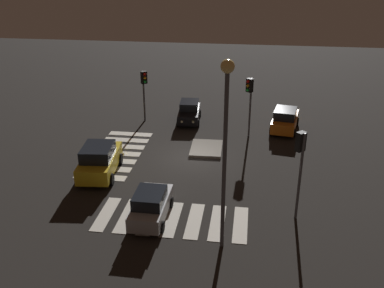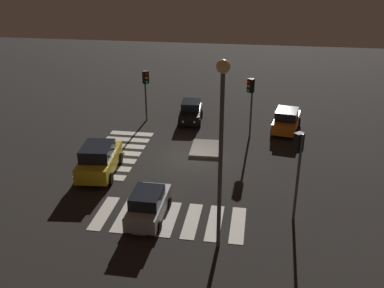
# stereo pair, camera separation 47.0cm
# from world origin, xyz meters

# --- Properties ---
(ground_plane) EXTENTS (80.00, 80.00, 0.00)m
(ground_plane) POSITION_xyz_m (0.00, 0.00, 0.00)
(ground_plane) COLOR black
(traffic_island) EXTENTS (2.87, 2.19, 0.18)m
(traffic_island) POSITION_xyz_m (-1.44, 0.79, 0.09)
(traffic_island) COLOR gray
(traffic_island) RESTS_ON ground
(car_orange) EXTENTS (4.16, 2.37, 1.73)m
(car_orange) POSITION_xyz_m (-5.86, 6.25, 0.85)
(car_orange) COLOR orange
(car_orange) RESTS_ON ground
(car_silver) EXTENTS (3.73, 1.77, 1.61)m
(car_silver) POSITION_xyz_m (7.37, -1.04, 0.79)
(car_silver) COLOR #9EA0A5
(car_silver) RESTS_ON ground
(car_black) EXTENTS (3.80, 1.95, 1.61)m
(car_black) POSITION_xyz_m (-6.80, -1.18, 0.79)
(car_black) COLOR black
(car_black) RESTS_ON ground
(car_yellow) EXTENTS (4.61, 2.45, 1.94)m
(car_yellow) POSITION_xyz_m (3.04, -5.19, 0.95)
(car_yellow) COLOR gold
(car_yellow) RESTS_ON ground
(traffic_light_north) EXTENTS (0.54, 0.54, 4.63)m
(traffic_light_north) POSITION_xyz_m (6.19, 6.09, 3.51)
(traffic_light_north) COLOR #47474C
(traffic_light_north) RESTS_ON ground
(traffic_light_south) EXTENTS (0.53, 0.54, 4.07)m
(traffic_light_south) POSITION_xyz_m (-6.31, -4.64, 3.09)
(traffic_light_south) COLOR #47474C
(traffic_light_south) RESTS_ON ground
(traffic_light_west) EXTENTS (0.53, 0.54, 4.37)m
(traffic_light_west) POSITION_xyz_m (-4.19, 3.51, 3.31)
(traffic_light_west) COLOR #47474C
(traffic_light_west) RESTS_ON ground
(street_lamp) EXTENTS (0.56, 0.56, 8.62)m
(street_lamp) POSITION_xyz_m (9.11, 2.66, 5.78)
(street_lamp) COLOR #47474C
(street_lamp) RESTS_ON ground
(crosswalk_near) EXTENTS (7.60, 3.20, 0.02)m
(crosswalk_near) POSITION_xyz_m (0.00, -5.10, 0.01)
(crosswalk_near) COLOR silver
(crosswalk_near) RESTS_ON ground
(crosswalk_side) EXTENTS (3.20, 7.60, 0.02)m
(crosswalk_side) POSITION_xyz_m (7.29, 0.00, 0.01)
(crosswalk_side) COLOR silver
(crosswalk_side) RESTS_ON ground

